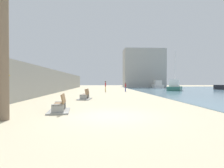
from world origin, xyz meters
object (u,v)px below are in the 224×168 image
object	(u,v)px
boat_distant	(157,85)
pedestrian_sign	(3,84)
person_walking	(125,86)
bench_far	(85,97)
person_standing	(105,85)
bench_near	(60,108)
boat_far_left	(175,86)

from	to	relation	value
boat_distant	pedestrian_sign	distance (m)	43.56
pedestrian_sign	person_walking	bearing A→B (deg)	61.30
bench_far	boat_distant	world-z (taller)	boat_distant
boat_distant	pedestrian_sign	bearing A→B (deg)	-119.40
boat_distant	person_standing	bearing A→B (deg)	-126.20
person_walking	bench_far	bearing A→B (deg)	-113.35
bench_far	person_walking	xyz separation A→B (m)	(5.51, 12.77, 0.63)
boat_distant	pedestrian_sign	size ratio (longest dim) A/B	3.05
bench_near	boat_far_left	size ratio (longest dim) A/B	0.29
bench_near	pedestrian_sign	distance (m)	4.28
pedestrian_sign	boat_distant	bearing A→B (deg)	60.60
boat_far_left	pedestrian_sign	distance (m)	28.82
bench_near	boat_distant	bearing A→B (deg)	65.98
person_standing	pedestrian_sign	world-z (taller)	pedestrian_sign
bench_far	pedestrian_sign	world-z (taller)	pedestrian_sign
boat_distant	pedestrian_sign	xyz separation A→B (m)	(-21.38, -37.95, 0.78)
bench_near	person_standing	size ratio (longest dim) A/B	1.25
bench_far	person_walking	bearing A→B (deg)	66.65
bench_far	person_standing	size ratio (longest dim) A/B	1.24
bench_near	pedestrian_sign	bearing A→B (deg)	157.84
pedestrian_sign	bench_near	bearing A→B (deg)	-22.16
bench_far	pedestrian_sign	size ratio (longest dim) A/B	0.89
bench_near	boat_far_left	xyz separation A→B (m)	(15.72, 22.76, 0.56)
boat_far_left	pedestrian_sign	world-z (taller)	boat_far_left
person_standing	bench_near	bearing A→B (deg)	-98.67
pedestrian_sign	bench_far	bearing A→B (deg)	50.93
person_standing	boat_far_left	bearing A→B (deg)	14.33
bench_far	boat_distant	size ratio (longest dim) A/B	0.29
boat_far_left	pedestrian_sign	bearing A→B (deg)	-132.58
bench_far	boat_far_left	bearing A→B (deg)	46.25
bench_near	person_standing	xyz separation A→B (m)	(2.97, 19.50, 0.81)
bench_near	pedestrian_sign	size ratio (longest dim) A/B	0.90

